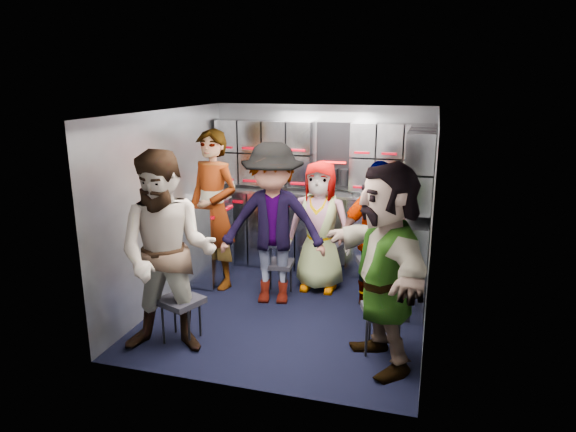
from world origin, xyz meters
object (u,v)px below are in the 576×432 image
(jump_seat_center, at_px, (322,249))
(attendant_arc_e, at_px, (385,267))
(jump_seat_near_right, at_px, (384,313))
(attendant_standing, at_px, (213,210))
(attendant_arc_a, at_px, (168,254))
(attendant_arc_b, at_px, (273,224))
(jump_seat_mid_left, at_px, (278,265))
(jump_seat_near_left, at_px, (181,303))
(attendant_arc_d, at_px, (375,235))
(attendant_arc_c, at_px, (320,226))
(jump_seat_mid_right, at_px, (376,265))

(jump_seat_center, distance_m, attendant_arc_e, 1.93)
(jump_seat_center, distance_m, jump_seat_near_right, 1.72)
(attendant_standing, bearing_deg, attendant_arc_a, -63.23)
(attendant_arc_b, bearing_deg, jump_seat_mid_left, 80.02)
(jump_seat_near_left, xyz_separation_m, attendant_arc_e, (1.86, 0.11, 0.51))
(jump_seat_mid_left, relative_size, attendant_arc_a, 0.22)
(attendant_standing, relative_size, attendant_arc_b, 1.05)
(attendant_arc_b, xyz_separation_m, attendant_arc_e, (1.30, -0.98, 0.01))
(attendant_standing, bearing_deg, jump_seat_near_right, -8.64)
(jump_seat_near_left, bearing_deg, attendant_arc_d, 38.31)
(attendant_arc_c, xyz_separation_m, attendant_arc_d, (0.67, -0.28, 0.04))
(jump_seat_near_left, height_order, attendant_arc_b, attendant_arc_b)
(attendant_arc_a, xyz_separation_m, attendant_arc_c, (0.98, 1.76, -0.16))
(jump_seat_near_left, relative_size, jump_seat_near_right, 1.01)
(jump_seat_mid_left, relative_size, attendant_arc_d, 0.25)
(jump_seat_near_left, distance_m, jump_seat_near_right, 1.88)
(jump_seat_mid_left, bearing_deg, attendant_arc_b, -90.00)
(jump_seat_mid_left, height_order, jump_seat_near_right, jump_seat_near_right)
(jump_seat_mid_left, distance_m, attendant_arc_e, 1.82)
(jump_seat_mid_left, relative_size, jump_seat_mid_right, 0.82)
(jump_seat_center, bearing_deg, jump_seat_mid_left, -129.99)
(jump_seat_mid_left, bearing_deg, attendant_arc_e, -41.86)
(jump_seat_center, distance_m, attendant_arc_c, 0.38)
(attendant_arc_a, height_order, attendant_arc_d, attendant_arc_a)
(jump_seat_mid_right, height_order, attendant_arc_b, attendant_arc_b)
(jump_seat_mid_right, xyz_separation_m, attendant_arc_d, (0.00, -0.18, 0.40))
(attendant_standing, xyz_separation_m, attendant_arc_c, (1.22, 0.25, -0.17))
(attendant_arc_b, xyz_separation_m, attendant_arc_d, (1.08, 0.21, -0.09))
(jump_seat_mid_right, bearing_deg, jump_seat_near_right, -79.89)
(attendant_arc_b, distance_m, attendant_arc_d, 1.11)
(attendant_arc_b, bearing_deg, attendant_arc_d, 0.92)
(jump_seat_mid_right, distance_m, attendant_arc_d, 0.44)
(attendant_standing, bearing_deg, jump_seat_center, 37.17)
(jump_seat_near_right, distance_m, attendant_arc_c, 1.61)
(attendant_arc_b, relative_size, attendant_arc_e, 0.99)
(jump_seat_near_left, relative_size, attendant_standing, 0.25)
(jump_seat_mid_right, bearing_deg, attendant_arc_d, -90.00)
(attendant_arc_b, relative_size, attendant_arc_c, 1.17)
(jump_seat_mid_right, distance_m, attendant_arc_b, 1.25)
(attendant_arc_a, relative_size, attendant_arc_e, 1.03)
(attendant_arc_b, bearing_deg, jump_seat_near_left, -127.29)
(jump_seat_near_right, relative_size, attendant_arc_c, 0.30)
(jump_seat_near_left, xyz_separation_m, jump_seat_center, (0.98, 1.76, 0.04))
(jump_seat_center, relative_size, jump_seat_mid_right, 1.00)
(attendant_arc_b, bearing_deg, attendant_arc_c, 40.03)
(attendant_arc_a, bearing_deg, jump_seat_near_left, 76.97)
(jump_seat_mid_left, xyz_separation_m, attendant_arc_b, (0.00, -0.18, 0.54))
(attendant_standing, bearing_deg, attendant_arc_c, 29.30)
(jump_seat_near_right, bearing_deg, jump_seat_center, 121.01)
(jump_seat_mid_left, xyz_separation_m, jump_seat_near_right, (1.30, -0.98, 0.03))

